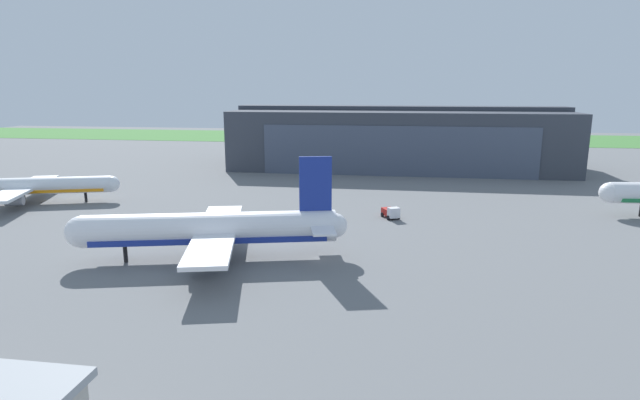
# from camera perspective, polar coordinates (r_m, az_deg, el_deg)

# --- Properties ---
(ground_plane) EXTENTS (440.00, 440.00, 0.00)m
(ground_plane) POSITION_cam_1_polar(r_m,az_deg,el_deg) (72.03, -0.07, -6.45)
(ground_plane) COLOR slate
(grass_field_strip) EXTENTS (440.00, 56.00, 0.08)m
(grass_field_strip) POSITION_cam_1_polar(r_m,az_deg,el_deg) (244.44, 6.26, 6.87)
(grass_field_strip) COLOR #427B38
(grass_field_strip) RESTS_ON ground_plane
(maintenance_hangar) EXTENTS (94.69, 35.65, 17.86)m
(maintenance_hangar) POSITION_cam_1_polar(r_m,az_deg,el_deg) (155.16, 8.60, 6.79)
(maintenance_hangar) COLOR #383D47
(maintenance_hangar) RESTS_ON ground_plane
(airliner_near_left) EXTENTS (36.82, 29.73, 14.12)m
(airliner_near_left) POSITION_cam_1_polar(r_m,az_deg,el_deg) (71.76, -12.11, -3.25)
(airliner_near_left) COLOR white
(airliner_near_left) RESTS_ON ground_plane
(airliner_far_left) EXTENTS (34.55, 27.96, 11.15)m
(airliner_far_left) POSITION_cam_1_polar(r_m,az_deg,el_deg) (120.13, -29.78, 1.28)
(airliner_far_left) COLOR silver
(airliner_far_left) RESTS_ON ground_plane
(baggage_tug) EXTENTS (3.57, 4.45, 2.21)m
(baggage_tug) POSITION_cam_1_polar(r_m,az_deg,el_deg) (93.97, 7.85, -1.36)
(baggage_tug) COLOR silver
(baggage_tug) RESTS_ON ground_plane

